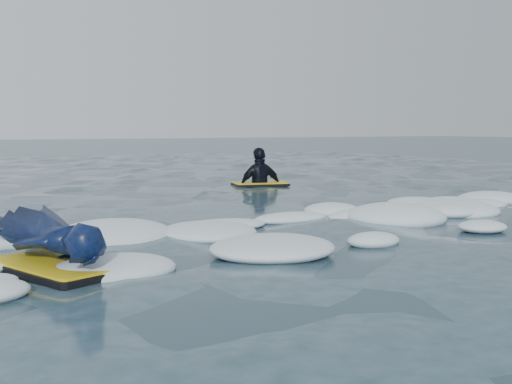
# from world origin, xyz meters

# --- Properties ---
(ground) EXTENTS (120.00, 120.00, 0.00)m
(ground) POSITION_xyz_m (0.00, 0.00, 0.00)
(ground) COLOR #182E3A
(ground) RESTS_ON ground
(foam_band) EXTENTS (12.00, 3.10, 0.30)m
(foam_band) POSITION_xyz_m (0.00, 1.03, 0.00)
(foam_band) COLOR white
(foam_band) RESTS_ON ground
(prone_woman_unit) EXTENTS (1.07, 1.90, 0.48)m
(prone_woman_unit) POSITION_xyz_m (-1.40, 0.21, 0.24)
(prone_woman_unit) COLOR black
(prone_woman_unit) RESTS_ON ground
(waiting_rider_unit) EXTENTS (1.18, 0.80, 1.63)m
(waiting_rider_unit) POSITION_xyz_m (3.61, 5.98, -0.03)
(waiting_rider_unit) COLOR black
(waiting_rider_unit) RESTS_ON ground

